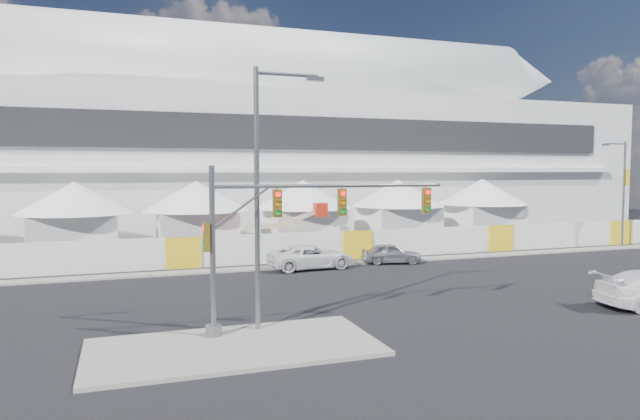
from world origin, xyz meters
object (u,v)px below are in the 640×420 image
object	(u,v)px
lot_car_c	(70,254)
streetlight_curb	(622,187)
sedan_silver	(391,253)
traffic_mast	(273,237)
pickup_curb	(311,257)
streetlight_median	(264,180)
boom_lift	(265,240)

from	to	relation	value
lot_car_c	streetlight_curb	distance (m)	41.68
lot_car_c	streetlight_curb	size ratio (longest dim) A/B	0.51
sedan_silver	traffic_mast	size ratio (longest dim) A/B	0.41
pickup_curb	traffic_mast	size ratio (longest dim) A/B	0.56
streetlight_median	lot_car_c	bearing A→B (deg)	113.00
boom_lift	pickup_curb	bearing A→B (deg)	-77.22
streetlight_median	boom_lift	xyz separation A→B (m)	(4.95, 20.24, -4.86)
boom_lift	sedan_silver	bearing A→B (deg)	-42.62
pickup_curb	streetlight_median	bearing A→B (deg)	150.89
streetlight_median	streetlight_curb	distance (m)	35.29
traffic_mast	pickup_curb	bearing A→B (deg)	66.11
traffic_mast	streetlight_median	bearing A→B (deg)	121.35
pickup_curb	boom_lift	size ratio (longest dim) A/B	0.74
sedan_silver	streetlight_median	distance (m)	18.37
streetlight_curb	boom_lift	xyz separation A→B (m)	(-27.54, 6.50, -3.94)
sedan_silver	streetlight_median	world-z (taller)	streetlight_median
streetlight_curb	boom_lift	bearing A→B (deg)	166.73
pickup_curb	lot_car_c	size ratio (longest dim) A/B	1.26
lot_car_c	streetlight_median	world-z (taller)	streetlight_median
pickup_curb	boom_lift	distance (m)	7.45
sedan_silver	lot_car_c	bearing A→B (deg)	86.78
lot_car_c	boom_lift	bearing A→B (deg)	-80.25
lot_car_c	streetlight_median	distance (m)	22.34
traffic_mast	boom_lift	bearing A→B (deg)	77.17
sedan_silver	streetlight_median	xyz separation A→B (m)	(-11.86, -13.04, 5.19)
sedan_silver	pickup_curb	bearing A→B (deg)	107.15
pickup_curb	lot_car_c	xyz separation A→B (m)	(-14.63, 7.10, -0.13)
sedan_silver	lot_car_c	distance (m)	21.50
pickup_curb	traffic_mast	xyz separation A→B (m)	(-5.89, -13.30, 2.98)
pickup_curb	traffic_mast	world-z (taller)	traffic_mast
traffic_mast	sedan_silver	bearing A→B (deg)	49.21
streetlight_curb	streetlight_median	bearing A→B (deg)	-157.07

